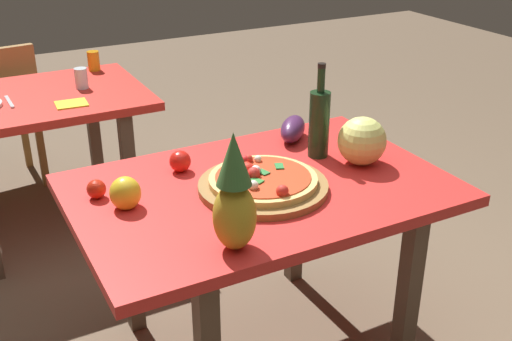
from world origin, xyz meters
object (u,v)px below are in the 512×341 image
(pizza, at_px, (262,179))
(eggplant, at_px, (293,129))
(pizza_board, at_px, (263,186))
(melon, at_px, (362,141))
(tomato_beside_pepper, at_px, (96,189))
(drinking_glass_water, at_px, (81,78))
(pineapple_left, at_px, (234,198))
(dining_chair, at_px, (0,110))
(bell_pepper, at_px, (125,193))
(napkin_folded, at_px, (71,104))
(drinking_glass_juice, at_px, (94,61))
(wine_bottle, at_px, (319,122))
(tomato_by_bottle, at_px, (180,161))
(background_table, at_px, (38,117))
(display_table, at_px, (261,208))
(knife_utensil, at_px, (9,102))

(pizza, xyz_separation_m, eggplant, (0.32, 0.33, 0.00))
(pizza_board, distance_m, melon, 0.42)
(tomato_beside_pepper, bearing_deg, drinking_glass_water, 78.36)
(pizza, distance_m, pineapple_left, 0.38)
(dining_chair, xyz_separation_m, bell_pepper, (0.16, -1.88, 0.29))
(pizza_board, relative_size, napkin_folded, 3.09)
(drinking_glass_juice, xyz_separation_m, napkin_folded, (-0.24, -0.50, -0.05))
(wine_bottle, bearing_deg, bell_pepper, -175.75)
(bell_pepper, relative_size, drinking_glass_water, 1.08)
(pizza_board, height_order, napkin_folded, pizza_board)
(dining_chair, xyz_separation_m, tomato_by_bottle, (0.41, -1.71, 0.28))
(bell_pepper, relative_size, drinking_glass_juice, 1.05)
(pizza, height_order, napkin_folded, pizza)
(melon, relative_size, drinking_glass_juice, 1.71)
(drinking_glass_juice, bearing_deg, napkin_folded, -115.57)
(drinking_glass_juice, relative_size, napkin_folded, 0.73)
(pizza, distance_m, melon, 0.42)
(drinking_glass_juice, bearing_deg, tomato_by_bottle, -92.61)
(eggplant, bearing_deg, pizza_board, -133.42)
(melon, xyz_separation_m, drinking_glass_water, (-0.67, 1.36, -0.04))
(tomato_by_bottle, bearing_deg, pineapple_left, -95.43)
(background_table, bearing_deg, drinking_glass_water, 2.91)
(bell_pepper, bearing_deg, pineapple_left, -62.04)
(display_table, height_order, pineapple_left, pineapple_left)
(dining_chair, bearing_deg, napkin_folded, 99.12)
(pizza_board, bearing_deg, drinking_glass_water, 100.63)
(background_table, relative_size, napkin_folded, 7.31)
(tomato_by_bottle, bearing_deg, background_table, 105.18)
(pizza, bearing_deg, wine_bottle, 25.13)
(pizza, height_order, bell_pepper, bell_pepper)
(drinking_glass_water, bearing_deg, drinking_glass_juice, 64.49)
(display_table, relative_size, tomato_beside_pepper, 20.04)
(pizza, relative_size, eggplant, 1.81)
(pineapple_left, distance_m, knife_utensil, 1.65)
(display_table, relative_size, drinking_glass_water, 12.54)
(bell_pepper, relative_size, tomato_by_bottle, 1.41)
(tomato_beside_pepper, distance_m, knife_utensil, 1.13)
(tomato_by_bottle, height_order, napkin_folded, tomato_by_bottle)
(drinking_glass_water, bearing_deg, bell_pepper, -97.89)
(tomato_beside_pepper, distance_m, napkin_folded, 0.97)
(dining_chair, relative_size, eggplant, 4.25)
(pizza_board, relative_size, drinking_glass_water, 4.32)
(pizza_board, relative_size, tomato_by_bottle, 5.66)
(display_table, xyz_separation_m, pineapple_left, (-0.25, -0.31, 0.24))
(melon, distance_m, eggplant, 0.33)
(display_table, bearing_deg, dining_chair, 107.54)
(tomato_by_bottle, relative_size, drinking_glass_water, 0.76)
(pizza_board, distance_m, tomato_by_bottle, 0.33)
(melon, bearing_deg, drinking_glass_juice, 108.12)
(wine_bottle, bearing_deg, eggplant, 90.62)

